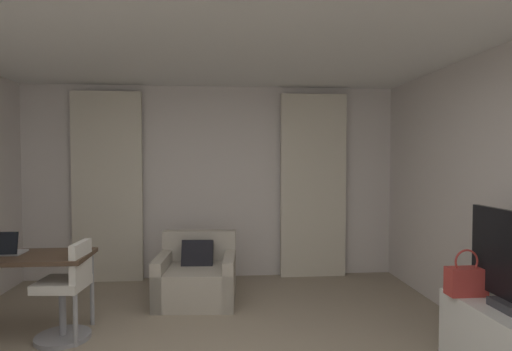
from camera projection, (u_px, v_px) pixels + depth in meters
name	position (u px, v px, depth m)	size (l,w,h in m)	color
wall_window	(213.00, 182.00, 5.75)	(5.12, 0.06, 2.60)	silver
ceiling	(204.00, 1.00, 2.68)	(5.12, 6.12, 0.06)	white
curtain_left_panel	(107.00, 187.00, 5.51)	(0.90, 0.06, 2.50)	beige
curtain_right_panel	(313.00, 186.00, 5.75)	(0.90, 0.06, 2.50)	beige
armchair	(197.00, 278.00, 4.77)	(0.92, 0.86, 0.76)	#B2A899
desk	(13.00, 263.00, 3.78)	(1.33, 0.58, 0.75)	#4C3828
desk_chair	(67.00, 296.00, 3.75)	(0.48, 0.48, 0.88)	gray
laptop	(3.00, 250.00, 3.79)	(0.32, 0.25, 0.22)	#ADADB2
tv_console	(512.00, 348.00, 3.00)	(0.49, 1.10, 0.54)	white
handbag_primary	(466.00, 280.00, 3.32)	(0.30, 0.14, 0.37)	#B73833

